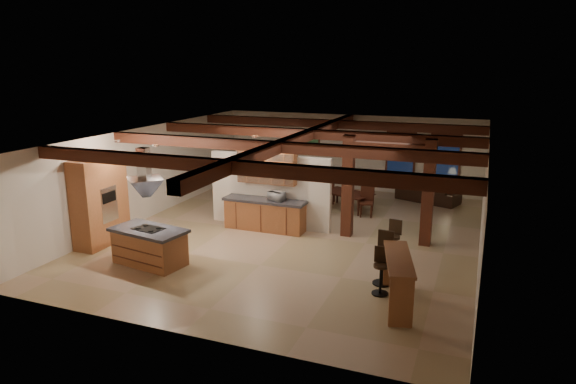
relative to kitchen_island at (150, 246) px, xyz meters
name	(u,v)px	position (x,y,z in m)	size (l,w,h in m)	color
ground	(295,235)	(2.57, 3.36, -0.46)	(12.00, 12.00, 0.00)	tan
room_walls	(295,175)	(2.57, 3.36, 1.32)	(12.00, 12.00, 12.00)	beige
ceiling_beams	(295,140)	(2.57, 3.36, 2.30)	(10.00, 12.00, 0.28)	#3B1A0E
timber_posts	(388,178)	(5.07, 3.86, 1.30)	(2.50, 0.30, 2.90)	#3B1A0E
partition_wall	(270,191)	(1.57, 3.86, 0.64)	(3.80, 0.18, 2.20)	beige
pantry_cabinet	(100,201)	(-2.09, 0.76, 0.74)	(0.67, 1.60, 2.40)	#955130
back_counter	(265,214)	(1.57, 3.47, 0.01)	(2.50, 0.66, 0.94)	#955130
upper_display_cabinet	(267,167)	(1.57, 3.67, 1.39)	(1.80, 0.36, 0.95)	#955130
range_hood	(146,194)	(0.00, 0.00, 1.32)	(1.10, 1.10, 1.40)	silver
back_windows	(423,156)	(5.37, 9.30, 1.04)	(2.70, 0.07, 1.70)	#3B1A0E
framed_art	(312,144)	(1.07, 9.30, 1.24)	(0.65, 0.05, 0.85)	#3B1A0E
recessed_cans	(178,141)	(0.04, 1.43, 2.41)	(3.16, 2.46, 0.03)	silver
kitchen_island	(150,246)	(0.00, 0.00, 0.00)	(1.99, 1.27, 0.92)	#955130
dining_table	(347,201)	(3.28, 6.47, -0.17)	(1.66, 0.93, 0.58)	#39160E
sofa	(428,193)	(5.73, 8.50, -0.14)	(2.18, 0.85, 0.64)	black
microwave	(277,196)	(1.95, 3.47, 0.61)	(0.47, 0.32, 0.26)	#B5B5BA
bar_counter	(398,273)	(6.05, -0.04, 0.24)	(0.96, 2.05, 1.05)	#955130
side_table	(447,197)	(6.41, 8.23, -0.19)	(0.44, 0.44, 0.55)	#3B1A0E
table_lamp	(448,182)	(6.41, 8.23, 0.35)	(0.31, 0.31, 0.37)	black
bar_stool_a	(383,258)	(5.58, 0.91, 0.15)	(0.42, 0.43, 1.21)	black
bar_stool_b	(381,271)	(5.63, 0.37, 0.06)	(0.36, 0.38, 1.03)	black
bar_stool_c	(393,242)	(5.57, 2.22, 0.09)	(0.38, 0.39, 1.09)	black
dining_chairs	(347,192)	(3.28, 6.47, 0.13)	(2.06, 2.06, 1.17)	#3B1A0E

